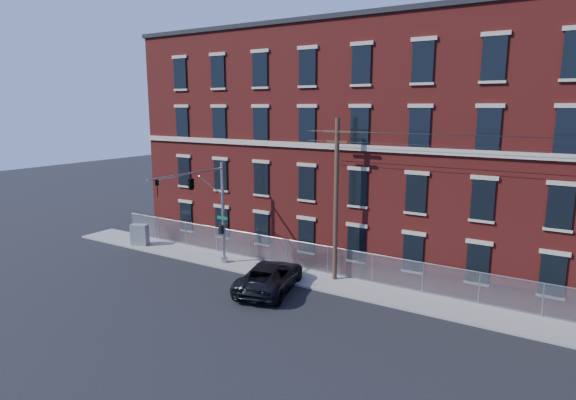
# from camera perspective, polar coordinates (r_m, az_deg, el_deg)

# --- Properties ---
(ground) EXTENTS (140.00, 140.00, 0.00)m
(ground) POSITION_cam_1_polar(r_m,az_deg,el_deg) (27.29, -3.72, -12.25)
(ground) COLOR black
(ground) RESTS_ON ground
(sidewalk) EXTENTS (65.00, 3.00, 0.12)m
(sidewalk) POSITION_cam_1_polar(r_m,az_deg,el_deg) (27.62, 24.34, -12.83)
(sidewalk) COLOR #999691
(sidewalk) RESTS_ON ground
(mill_building) EXTENTS (55.30, 14.32, 16.30)m
(mill_building) POSITION_cam_1_polar(r_m,az_deg,el_deg) (34.45, 27.48, 5.43)
(mill_building) COLOR maroon
(mill_building) RESTS_ON ground
(chain_link_fence) EXTENTS (59.06, 0.06, 1.85)m
(chain_link_fence) POSITION_cam_1_polar(r_m,az_deg,el_deg) (28.46, 24.87, -10.00)
(chain_link_fence) COLOR #A5A8AD
(chain_link_fence) RESTS_ON ground
(traffic_signal_mast) EXTENTS (0.90, 6.75, 7.00)m
(traffic_signal_mast) POSITION_cam_1_polar(r_m,az_deg,el_deg) (31.04, -10.52, 0.85)
(traffic_signal_mast) COLOR #9EA0A5
(traffic_signal_mast) RESTS_ON ground
(utility_pole_near) EXTENTS (1.80, 0.28, 10.00)m
(utility_pole_near) POSITION_cam_1_polar(r_m,az_deg,el_deg) (29.36, 5.73, 0.31)
(utility_pole_near) COLOR #4C3326
(utility_pole_near) RESTS_ON ground
(pickup_truck) EXTENTS (4.19, 6.55, 1.68)m
(pickup_truck) POSITION_cam_1_polar(r_m,az_deg,el_deg) (28.97, -2.16, -9.03)
(pickup_truck) COLOR black
(pickup_truck) RESTS_ON ground
(utility_cabinet) EXTENTS (1.46, 1.08, 1.64)m
(utility_cabinet) POSITION_cam_1_polar(r_m,az_deg,el_deg) (39.33, -17.20, -3.96)
(utility_cabinet) COLOR slate
(utility_cabinet) RESTS_ON sidewalk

